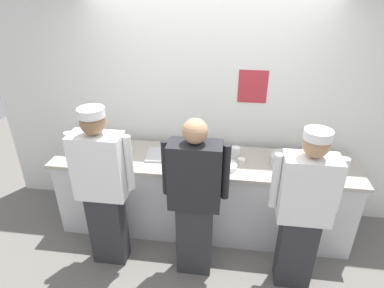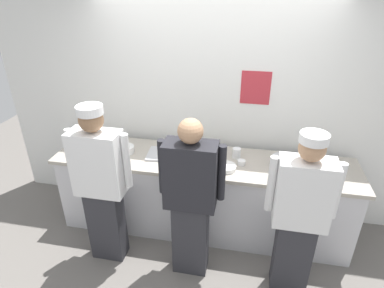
{
  "view_description": "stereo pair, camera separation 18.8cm",
  "coord_description": "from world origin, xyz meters",
  "px_view_note": "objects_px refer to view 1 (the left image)",
  "views": [
    {
      "loc": [
        0.28,
        -2.61,
        2.63
      ],
      "look_at": [
        -0.11,
        0.33,
        1.1
      ],
      "focal_mm": 30.33,
      "sensor_mm": 36.0,
      "label": 1
    },
    {
      "loc": [
        0.47,
        -2.58,
        2.63
      ],
      "look_at": [
        -0.11,
        0.33,
        1.1
      ],
      "focal_mm": 30.33,
      "sensor_mm": 36.0,
      "label": 2
    }
  ],
  "objects_px": {
    "mixing_bowl_steel": "(286,160)",
    "ramekin_red_sauce": "(81,153)",
    "plate_stack_rear": "(227,166)",
    "chef_far_right": "(303,210)",
    "squeeze_bottle_primary": "(196,149)",
    "ramekin_green_sauce": "(321,168)",
    "plate_stack_front": "(123,151)",
    "chef_near_left": "(102,186)",
    "deli_cup": "(236,152)",
    "sheet_tray": "(168,155)",
    "chef_center": "(195,198)",
    "ramekin_yellow_sauce": "(241,161)"
  },
  "relations": [
    {
      "from": "ramekin_yellow_sauce",
      "to": "ramekin_green_sauce",
      "type": "bearing_deg",
      "value": -3.56
    },
    {
      "from": "plate_stack_front",
      "to": "ramekin_green_sauce",
      "type": "bearing_deg",
      "value": -1.67
    },
    {
      "from": "mixing_bowl_steel",
      "to": "ramekin_red_sauce",
      "type": "height_order",
      "value": "mixing_bowl_steel"
    },
    {
      "from": "chef_far_right",
      "to": "plate_stack_front",
      "type": "distance_m",
      "value": 1.93
    },
    {
      "from": "chef_near_left",
      "to": "deli_cup",
      "type": "xyz_separation_m",
      "value": [
        1.22,
        0.72,
        0.07
      ]
    },
    {
      "from": "ramekin_green_sauce",
      "to": "ramekin_yellow_sauce",
      "type": "height_order",
      "value": "same"
    },
    {
      "from": "chef_center",
      "to": "chef_far_right",
      "type": "relative_size",
      "value": 1.02
    },
    {
      "from": "chef_near_left",
      "to": "chef_center",
      "type": "relative_size",
      "value": 1.02
    },
    {
      "from": "plate_stack_rear",
      "to": "ramekin_red_sauce",
      "type": "bearing_deg",
      "value": 177.23
    },
    {
      "from": "squeeze_bottle_primary",
      "to": "ramekin_red_sauce",
      "type": "height_order",
      "value": "squeeze_bottle_primary"
    },
    {
      "from": "sheet_tray",
      "to": "plate_stack_front",
      "type": "bearing_deg",
      "value": -177.1
    },
    {
      "from": "chef_center",
      "to": "plate_stack_front",
      "type": "bearing_deg",
      "value": 144.66
    },
    {
      "from": "chef_near_left",
      "to": "mixing_bowl_steel",
      "type": "bearing_deg",
      "value": 19.24
    },
    {
      "from": "chef_far_right",
      "to": "chef_near_left",
      "type": "bearing_deg",
      "value": 178.43
    },
    {
      "from": "plate_stack_front",
      "to": "ramekin_green_sauce",
      "type": "height_order",
      "value": "plate_stack_front"
    },
    {
      "from": "chef_near_left",
      "to": "deli_cup",
      "type": "height_order",
      "value": "chef_near_left"
    },
    {
      "from": "chef_far_right",
      "to": "ramekin_red_sauce",
      "type": "distance_m",
      "value": 2.34
    },
    {
      "from": "plate_stack_rear",
      "to": "chef_far_right",
      "type": "bearing_deg",
      "value": -36.88
    },
    {
      "from": "squeeze_bottle_primary",
      "to": "ramekin_green_sauce",
      "type": "xyz_separation_m",
      "value": [
        1.27,
        -0.09,
        -0.07
      ]
    },
    {
      "from": "chef_center",
      "to": "mixing_bowl_steel",
      "type": "bearing_deg",
      "value": 35.71
    },
    {
      "from": "plate_stack_front",
      "to": "plate_stack_rear",
      "type": "distance_m",
      "value": 1.14
    },
    {
      "from": "chef_far_right",
      "to": "sheet_tray",
      "type": "relative_size",
      "value": 3.51
    },
    {
      "from": "chef_near_left",
      "to": "sheet_tray",
      "type": "relative_size",
      "value": 3.65
    },
    {
      "from": "plate_stack_front",
      "to": "ramekin_red_sauce",
      "type": "xyz_separation_m",
      "value": [
        -0.45,
        -0.06,
        -0.01
      ]
    },
    {
      "from": "squeeze_bottle_primary",
      "to": "deli_cup",
      "type": "distance_m",
      "value": 0.44
    },
    {
      "from": "sheet_tray",
      "to": "ramekin_green_sauce",
      "type": "height_order",
      "value": "ramekin_green_sauce"
    },
    {
      "from": "chef_center",
      "to": "ramekin_green_sauce",
      "type": "height_order",
      "value": "chef_center"
    },
    {
      "from": "chef_near_left",
      "to": "ramekin_yellow_sauce",
      "type": "distance_m",
      "value": 1.41
    },
    {
      "from": "plate_stack_rear",
      "to": "mixing_bowl_steel",
      "type": "bearing_deg",
      "value": 13.98
    },
    {
      "from": "chef_center",
      "to": "plate_stack_front",
      "type": "relative_size",
      "value": 7.83
    },
    {
      "from": "ramekin_red_sauce",
      "to": "squeeze_bottle_primary",
      "type": "bearing_deg",
      "value": 4.42
    },
    {
      "from": "chef_near_left",
      "to": "ramekin_green_sauce",
      "type": "height_order",
      "value": "chef_near_left"
    },
    {
      "from": "ramekin_red_sauce",
      "to": "ramekin_yellow_sauce",
      "type": "distance_m",
      "value": 1.73
    },
    {
      "from": "chef_center",
      "to": "plate_stack_front",
      "type": "distance_m",
      "value": 1.07
    },
    {
      "from": "mixing_bowl_steel",
      "to": "ramekin_yellow_sauce",
      "type": "relative_size",
      "value": 3.99
    },
    {
      "from": "chef_far_right",
      "to": "squeeze_bottle_primary",
      "type": "height_order",
      "value": "chef_far_right"
    },
    {
      "from": "chef_center",
      "to": "plate_stack_rear",
      "type": "bearing_deg",
      "value": 60.51
    },
    {
      "from": "plate_stack_front",
      "to": "chef_center",
      "type": "bearing_deg",
      "value": -35.34
    },
    {
      "from": "mixing_bowl_steel",
      "to": "ramekin_red_sauce",
      "type": "bearing_deg",
      "value": -178.11
    },
    {
      "from": "plate_stack_front",
      "to": "deli_cup",
      "type": "xyz_separation_m",
      "value": [
        1.22,
        0.12,
        0.02
      ]
    },
    {
      "from": "chef_far_right",
      "to": "plate_stack_front",
      "type": "height_order",
      "value": "chef_far_right"
    },
    {
      "from": "ramekin_red_sauce",
      "to": "ramekin_yellow_sauce",
      "type": "height_order",
      "value": "ramekin_yellow_sauce"
    },
    {
      "from": "sheet_tray",
      "to": "chef_center",
      "type": "bearing_deg",
      "value": -59.75
    },
    {
      "from": "mixing_bowl_steel",
      "to": "deli_cup",
      "type": "bearing_deg",
      "value": 167.14
    },
    {
      "from": "mixing_bowl_steel",
      "to": "ramekin_yellow_sauce",
      "type": "xyz_separation_m",
      "value": [
        -0.45,
        -0.02,
        -0.03
      ]
    },
    {
      "from": "ramekin_red_sauce",
      "to": "ramekin_green_sauce",
      "type": "relative_size",
      "value": 1.05
    },
    {
      "from": "chef_center",
      "to": "squeeze_bottle_primary",
      "type": "xyz_separation_m",
      "value": [
        -0.07,
        0.65,
        0.15
      ]
    },
    {
      "from": "mixing_bowl_steel",
      "to": "sheet_tray",
      "type": "height_order",
      "value": "mixing_bowl_steel"
    },
    {
      "from": "chef_far_right",
      "to": "ramekin_green_sauce",
      "type": "distance_m",
      "value": 0.65
    },
    {
      "from": "chef_near_left",
      "to": "ramekin_yellow_sauce",
      "type": "xyz_separation_m",
      "value": [
        1.28,
        0.59,
        0.04
      ]
    }
  ]
}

